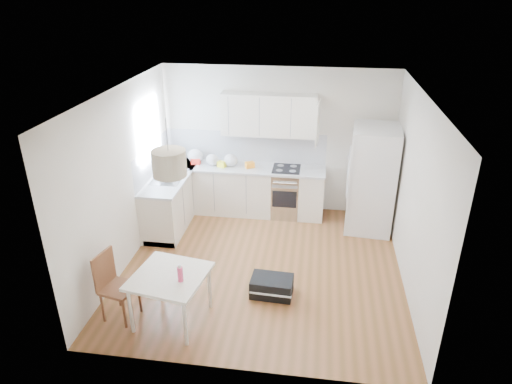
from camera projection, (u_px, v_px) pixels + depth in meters
The scene contains 29 objects.
floor at pixel (263, 266), 7.10m from camera, with size 4.20×4.20×0.00m, color brown.
ceiling at pixel (264, 93), 5.96m from camera, with size 4.20×4.20×0.00m, color white.
wall_back at pixel (278, 141), 8.41m from camera, with size 4.20×4.20×0.00m, color beige.
wall_left at pixel (124, 179), 6.79m from camera, with size 4.20×4.20×0.00m, color beige.
wall_right at pixel (415, 196), 6.26m from camera, with size 4.20×4.20×0.00m, color beige.
window_glassblock at pixel (149, 130), 7.66m from camera, with size 0.02×1.00×1.00m, color #BFE0F9.
cabinets_back at pixel (243, 190), 8.60m from camera, with size 3.00×0.60×0.88m, color silver.
cabinets_left at pixel (172, 200), 8.22m from camera, with size 0.60×1.80×0.88m, color silver.
counter_back at pixel (243, 168), 8.41m from camera, with size 3.02×0.64×0.04m, color silver.
counter_left at pixel (170, 177), 8.02m from camera, with size 0.64×1.82×0.04m, color silver.
backsplash_back at pixel (246, 147), 8.54m from camera, with size 3.00×0.01×0.58m, color silver.
backsplash_left at pixel (153, 159), 7.93m from camera, with size 0.01×1.80×0.58m, color silver.
upper_cabinets at pixel (269, 115), 8.06m from camera, with size 1.70×0.32×0.75m, color silver.
range_oven at pixel (286, 193), 8.50m from camera, with size 0.50×0.61×0.88m, color #B2B5B7, non-canonical shape.
sink at pixel (169, 177), 7.97m from camera, with size 0.50×0.80×0.16m, color #B2B5B7, non-canonical shape.
refrigerator at pixel (373, 179), 7.88m from camera, with size 0.88×0.92×1.84m, color white, non-canonical shape.
dining_table at pixel (170, 280), 5.73m from camera, with size 1.02×1.02×0.70m.
dining_chair at pixel (119, 287), 5.84m from camera, with size 0.40×0.40×0.94m, color #4F2C17, non-canonical shape.
drink_bottle at pixel (180, 273), 5.54m from camera, with size 0.07×0.07×0.24m, color #E23E6E.
gym_bag at pixel (272, 286), 6.41m from camera, with size 0.58×0.38×0.27m, color black.
pendant_lamp at pixel (169, 163), 5.11m from camera, with size 0.39×0.39×0.30m, color beige.
grocery_bag_a at pixel (195, 156), 8.54m from camera, with size 0.29×0.25×0.26m, color silver.
grocery_bag_b at pixel (212, 160), 8.40m from camera, with size 0.24×0.21×0.22m, color silver.
grocery_bag_c at pixel (231, 160), 8.38m from camera, with size 0.26×0.22×0.23m, color silver.
grocery_bag_d at pixel (174, 165), 8.19m from camera, with size 0.22×0.19×0.20m, color silver.
grocery_bag_e at pixel (166, 175), 7.74m from camera, with size 0.24×0.21×0.22m, color silver.
snack_orange at pixel (250, 165), 8.33m from camera, with size 0.16×0.10×0.11m, color orange.
snack_yellow at pixel (222, 164), 8.37m from camera, with size 0.15×0.09×0.10m, color #FFF628.
snack_red at pixel (196, 161), 8.50m from camera, with size 0.17×0.10×0.11m, color red.
Camera 1 is at (0.73, -5.90, 4.05)m, focal length 32.00 mm.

